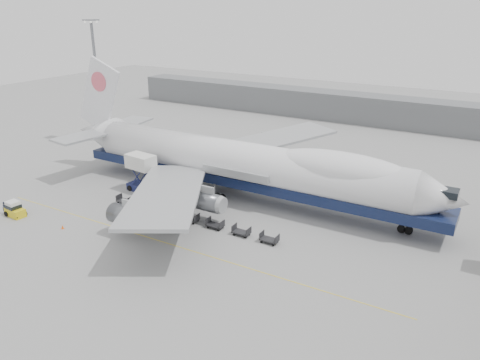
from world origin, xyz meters
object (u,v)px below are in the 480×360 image
Objects in this scene: airliner at (245,163)px; baggage_tug at (14,210)px; ground_worker at (5,208)px; catering_truck at (141,171)px.

baggage_tug is at bearing -138.04° from airliner.
ground_worker is at bearing -168.31° from baggage_tug.
ground_worker is (-11.27, -16.68, -2.53)m from catering_truck.
airliner is 36.76× the size of ground_worker.
airliner is at bearing -34.59° from ground_worker.
catering_truck is 3.36× the size of ground_worker.
baggage_tug is (-24.98, -22.46, -4.65)m from airliner.
catering_truck is 1.95× the size of baggage_tug.
baggage_tug reaches higher than ground_worker.
airliner reaches higher than baggage_tug.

